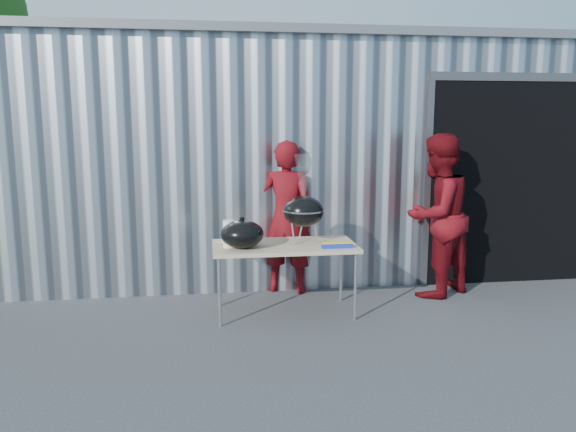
{
  "coord_description": "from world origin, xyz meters",
  "views": [
    {
      "loc": [
        -0.56,
        -4.79,
        2.04
      ],
      "look_at": [
        0.24,
        0.91,
        1.05
      ],
      "focal_mm": 35.0,
      "sensor_mm": 36.0,
      "label": 1
    }
  ],
  "objects": [
    {
      "name": "ground",
      "position": [
        0.0,
        0.0,
        0.0
      ],
      "size": [
        80.0,
        80.0,
        0.0
      ],
      "primitive_type": "plane",
      "color": "#39393B"
    },
    {
      "name": "building",
      "position": [
        0.92,
        4.59,
        1.54
      ],
      "size": [
        8.2,
        6.2,
        3.1
      ],
      "color": "silver",
      "rests_on": "ground"
    },
    {
      "name": "folding_table",
      "position": [
        0.2,
        0.91,
        0.71
      ],
      "size": [
        1.5,
        0.75,
        0.75
      ],
      "color": "tan",
      "rests_on": "ground"
    },
    {
      "name": "kettle_grill",
      "position": [
        0.42,
        0.97,
        1.17
      ],
      "size": [
        0.44,
        0.44,
        0.94
      ],
      "color": "black",
      "rests_on": "folding_table"
    },
    {
      "name": "grill_lid",
      "position": [
        -0.24,
        0.81,
        0.89
      ],
      "size": [
        0.44,
        0.44,
        0.32
      ],
      "color": "black",
      "rests_on": "folding_table"
    },
    {
      "name": "paper_towels",
      "position": [
        -0.38,
        0.86,
        0.89
      ],
      "size": [
        0.12,
        0.12,
        0.28
      ],
      "primitive_type": "cylinder",
      "color": "white",
      "rests_on": "folding_table"
    },
    {
      "name": "white_tub",
      "position": [
        -0.35,
        1.13,
        0.8
      ],
      "size": [
        0.2,
        0.15,
        0.1
      ],
      "primitive_type": "cube",
      "color": "white",
      "rests_on": "folding_table"
    },
    {
      "name": "foil_box",
      "position": [
        0.71,
        0.66,
        0.78
      ],
      "size": [
        0.32,
        0.05,
        0.06
      ],
      "color": "#192EA4",
      "rests_on": "folding_table"
    },
    {
      "name": "person_cook",
      "position": [
        0.33,
        1.67,
        0.91
      ],
      "size": [
        0.77,
        0.63,
        1.81
      ],
      "primitive_type": "imported",
      "rotation": [
        0.0,
        0.0,
        2.81
      ],
      "color": "#5D0A0F",
      "rests_on": "ground"
    },
    {
      "name": "person_bystander",
      "position": [
        2.04,
        1.31,
        0.95
      ],
      "size": [
        1.16,
        1.09,
        1.89
      ],
      "primitive_type": "imported",
      "rotation": [
        0.0,
        0.0,
        3.69
      ],
      "color": "#5D0A0F",
      "rests_on": "ground"
    }
  ]
}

